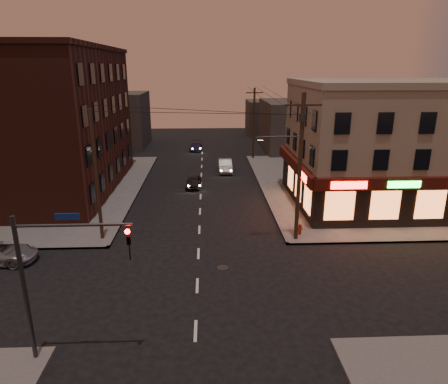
{
  "coord_description": "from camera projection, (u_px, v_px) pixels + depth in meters",
  "views": [
    {
      "loc": [
        0.62,
        -19.72,
        11.66
      ],
      "look_at": [
        1.82,
        7.2,
        3.2
      ],
      "focal_mm": 32.0,
      "sensor_mm": 36.0,
      "label": 1
    }
  ],
  "objects": [
    {
      "name": "bg_building_nw",
      "position": [
        116.0,
        120.0,
        60.54
      ],
      "size": [
        9.0,
        10.0,
        8.0
      ],
      "primitive_type": "cube",
      "color": "#3F3D3A",
      "rests_on": "ground"
    },
    {
      "name": "bg_building_ne_a",
      "position": [
        298.0,
        126.0,
        58.03
      ],
      "size": [
        10.0,
        12.0,
        7.0
      ],
      "primitive_type": "cube",
      "color": "#3F3D3A",
      "rests_on": "ground"
    },
    {
      "name": "utility_pole_far",
      "position": [
        254.0,
        124.0,
        51.66
      ],
      "size": [
        0.26,
        0.26,
        9.0
      ],
      "primitive_type": "cylinder",
      "color": "#382619",
      "rests_on": "sidewalk_ne"
    },
    {
      "name": "pizza_building",
      "position": [
        385.0,
        144.0,
        34.14
      ],
      "size": [
        15.85,
        12.85,
        10.5
      ],
      "color": "gray",
      "rests_on": "sidewalk_ne"
    },
    {
      "name": "brick_apartment",
      "position": [
        47.0,
        122.0,
        37.76
      ],
      "size": [
        12.0,
        20.0,
        13.0
      ],
      "primitive_type": "cube",
      "color": "#421D15",
      "rests_on": "sidewalk_nw"
    },
    {
      "name": "utility_pole_west",
      "position": [
        96.0,
        176.0,
        26.78
      ],
      "size": [
        0.24,
        0.24,
        9.0
      ],
      "primitive_type": "cylinder",
      "color": "#382619",
      "rests_on": "sidewalk_nw"
    },
    {
      "name": "ground",
      "position": [
        197.0,
        286.0,
        22.26
      ],
      "size": [
        120.0,
        120.0,
        0.0
      ],
      "primitive_type": "plane",
      "color": "black",
      "rests_on": "ground"
    },
    {
      "name": "sidewalk_ne",
      "position": [
        375.0,
        185.0,
        41.11
      ],
      "size": [
        24.0,
        28.0,
        0.15
      ],
      "primitive_type": "cube",
      "color": "#514F4C",
      "rests_on": "ground"
    },
    {
      "name": "sedan_near",
      "position": [
        193.0,
        182.0,
        40.29
      ],
      "size": [
        1.62,
        3.54,
        1.18
      ],
      "primitive_type": "imported",
      "rotation": [
        0.0,
        0.0,
        -0.07
      ],
      "color": "black",
      "rests_on": "ground"
    },
    {
      "name": "sidewalk_nw",
      "position": [
        20.0,
        189.0,
        39.58
      ],
      "size": [
        24.0,
        28.0,
        0.15
      ],
      "primitive_type": "cube",
      "color": "#514F4C",
      "rests_on": "ground"
    },
    {
      "name": "traffic_signal",
      "position": [
        48.0,
        270.0,
        15.44
      ],
      "size": [
        4.49,
        0.32,
        6.47
      ],
      "color": "#333538",
      "rests_on": "ground"
    },
    {
      "name": "bg_building_ne_b",
      "position": [
        270.0,
        118.0,
        71.44
      ],
      "size": [
        8.0,
        8.0,
        6.0
      ],
      "primitive_type": "cube",
      "color": "#3F3D3A",
      "rests_on": "ground"
    },
    {
      "name": "fire_hydrant",
      "position": [
        300.0,
        229.0,
        28.6
      ],
      "size": [
        0.36,
        0.36,
        0.79
      ],
      "rotation": [
        0.0,
        0.0,
        0.18
      ],
      "color": "maroon",
      "rests_on": "sidewalk_ne"
    },
    {
      "name": "sedan_mid",
      "position": [
        225.0,
        166.0,
        46.33
      ],
      "size": [
        1.53,
        4.34,
        1.43
      ],
      "primitive_type": "imported",
      "rotation": [
        0.0,
        0.0,
        0.0
      ],
      "color": "gray",
      "rests_on": "ground"
    },
    {
      "name": "utility_pole_main",
      "position": [
        298.0,
        160.0,
        26.35
      ],
      "size": [
        4.2,
        0.44,
        10.0
      ],
      "color": "#382619",
      "rests_on": "sidewalk_ne"
    },
    {
      "name": "sedan_far",
      "position": [
        196.0,
        146.0,
        58.23
      ],
      "size": [
        1.9,
        4.14,
        1.17
      ],
      "primitive_type": "imported",
      "rotation": [
        0.0,
        0.0,
        -0.06
      ],
      "color": "#1C1C38",
      "rests_on": "ground"
    }
  ]
}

